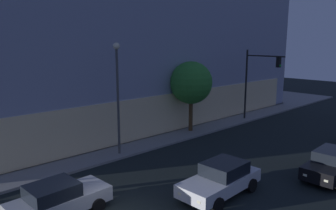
{
  "coord_description": "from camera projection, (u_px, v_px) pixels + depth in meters",
  "views": [
    {
      "loc": [
        -7.13,
        -10.86,
        7.54
      ],
      "look_at": [
        7.49,
        4.81,
        3.41
      ],
      "focal_mm": 34.72,
      "sensor_mm": 36.0,
      "label": 1
    }
  ],
  "objects": [
    {
      "name": "modern_building",
      "position": [
        93.0,
        36.0,
        37.26
      ],
      "size": [
        36.16,
        29.31,
        16.7
      ],
      "color": "#4C4C51",
      "rests_on": "ground"
    },
    {
      "name": "street_lamp_sidewalk",
      "position": [
        118.0,
        85.0,
        21.15
      ],
      "size": [
        0.44,
        0.44,
        7.39
      ],
      "color": "#494949",
      "rests_on": "sidewalk_corner"
    },
    {
      "name": "sidewalk_tree",
      "position": [
        191.0,
        83.0,
        26.98
      ],
      "size": [
        3.54,
        3.54,
        5.89
      ],
      "color": "#50381E",
      "rests_on": "sidewalk_corner"
    },
    {
      "name": "car_silver",
      "position": [
        58.0,
        199.0,
        14.16
      ],
      "size": [
        4.39,
        2.22,
        1.59
      ],
      "color": "#B7BABF",
      "rests_on": "ground"
    },
    {
      "name": "car_black",
      "position": [
        331.0,
        164.0,
        18.29
      ],
      "size": [
        4.39,
        2.15,
        1.58
      ],
      "color": "black",
      "rests_on": "ground"
    },
    {
      "name": "car_white",
      "position": [
        221.0,
        179.0,
        16.24
      ],
      "size": [
        4.74,
        2.28,
        1.65
      ],
      "color": "silver",
      "rests_on": "ground"
    },
    {
      "name": "traffic_light_far_corner",
      "position": [
        257.0,
        75.0,
        30.48
      ],
      "size": [
        0.56,
        4.13,
        6.72
      ],
      "color": "black",
      "rests_on": "sidewalk_corner"
    }
  ]
}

